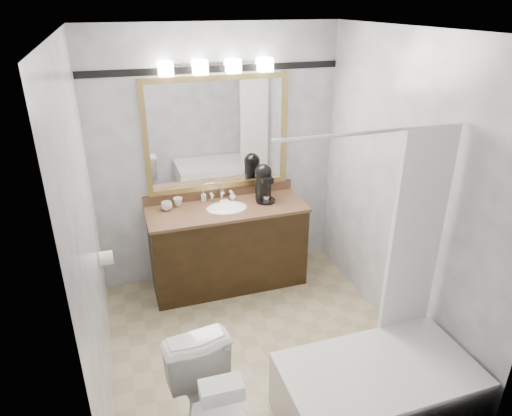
{
  "coord_description": "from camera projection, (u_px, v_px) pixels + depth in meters",
  "views": [
    {
      "loc": [
        -0.97,
        -2.85,
        2.67
      ],
      "look_at": [
        0.08,
        0.35,
        1.13
      ],
      "focal_mm": 32.0,
      "sensor_mm": 36.0,
      "label": 1
    }
  ],
  "objects": [
    {
      "name": "vanity_light_bar",
      "position": [
        217.0,
        66.0,
        4.02
      ],
      "size": [
        1.02,
        0.14,
        0.12
      ],
      "color": "silver",
      "rests_on": "room"
    },
    {
      "name": "cup_right",
      "position": [
        178.0,
        202.0,
        4.4
      ],
      "size": [
        0.1,
        0.1,
        0.08
      ],
      "primitive_type": "imported",
      "rotation": [
        0.0,
        0.0,
        -0.18
      ],
      "color": "white",
      "rests_on": "vanity"
    },
    {
      "name": "coffee_maker",
      "position": [
        264.0,
        182.0,
        4.47
      ],
      "size": [
        0.19,
        0.24,
        0.37
      ],
      "rotation": [
        0.0,
        0.0,
        0.04
      ],
      "color": "black",
      "rests_on": "vanity"
    },
    {
      "name": "mirror",
      "position": [
        218.0,
        134.0,
        4.33
      ],
      "size": [
        1.4,
        0.04,
        1.1
      ],
      "color": "tan",
      "rests_on": "room"
    },
    {
      "name": "vanity",
      "position": [
        228.0,
        245.0,
        4.55
      ],
      "size": [
        1.53,
        0.58,
        0.97
      ],
      "color": "black",
      "rests_on": "ground"
    },
    {
      "name": "cup_left",
      "position": [
        167.0,
        206.0,
        4.31
      ],
      "size": [
        0.11,
        0.11,
        0.08
      ],
      "primitive_type": "imported",
      "rotation": [
        0.0,
        0.0,
        0.08
      ],
      "color": "white",
      "rests_on": "vanity"
    },
    {
      "name": "tp_roll",
      "position": [
        106.0,
        258.0,
        3.81
      ],
      "size": [
        0.11,
        0.12,
        0.12
      ],
      "primitive_type": "cylinder",
      "rotation": [
        0.0,
        1.57,
        0.0
      ],
      "color": "white",
      "rests_on": "room"
    },
    {
      "name": "soap_bar",
      "position": [
        224.0,
        202.0,
        4.47
      ],
      "size": [
        0.08,
        0.06,
        0.03
      ],
      "primitive_type": "cube",
      "rotation": [
        0.0,
        0.0,
        0.1
      ],
      "color": "#EEEBC4",
      "rests_on": "vanity"
    },
    {
      "name": "soap_bottle_a",
      "position": [
        204.0,
        196.0,
        4.49
      ],
      "size": [
        0.05,
        0.05,
        0.1
      ],
      "primitive_type": "imported",
      "rotation": [
        0.0,
        0.0,
        -0.14
      ],
      "color": "white",
      "rests_on": "vanity"
    },
    {
      "name": "tissue_box",
      "position": [
        221.0,
        390.0,
        2.38
      ],
      "size": [
        0.23,
        0.13,
        0.09
      ],
      "primitive_type": "cube",
      "rotation": [
        0.0,
        0.0,
        -0.03
      ],
      "color": "white",
      "rests_on": "toilet"
    },
    {
      "name": "room",
      "position": [
        261.0,
        213.0,
        3.33
      ],
      "size": [
        2.42,
        2.62,
        2.52
      ],
      "color": "tan",
      "rests_on": "ground"
    },
    {
      "name": "bathtub",
      "position": [
        378.0,
        384.0,
        3.11
      ],
      "size": [
        1.3,
        0.75,
        1.96
      ],
      "color": "white",
      "rests_on": "ground"
    },
    {
      "name": "soap_bottle_b",
      "position": [
        233.0,
        196.0,
        4.53
      ],
      "size": [
        0.08,
        0.08,
        0.09
      ],
      "primitive_type": "imported",
      "rotation": [
        0.0,
        0.0,
        -0.28
      ],
      "color": "white",
      "rests_on": "vanity"
    },
    {
      "name": "accent_stripe",
      "position": [
        215.0,
        69.0,
        4.09
      ],
      "size": [
        2.4,
        0.01,
        0.06
      ],
      "primitive_type": "cube",
      "color": "black",
      "rests_on": "room"
    }
  ]
}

